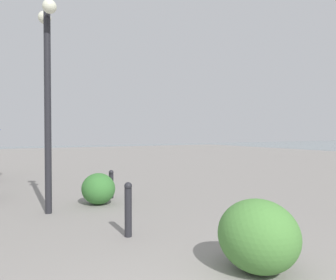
{
  "coord_description": "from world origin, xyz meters",
  "views": [
    {
      "loc": [
        -1.76,
        1.53,
        1.72
      ],
      "look_at": [
        8.78,
        -4.2,
        1.44
      ],
      "focal_mm": 34.34,
      "sensor_mm": 36.0,
      "label": 1
    }
  ],
  "objects": [
    {
      "name": "bollard_mid",
      "position": [
        6.31,
        -1.16,
        0.39
      ],
      "size": [
        0.13,
        0.13,
        0.74
      ],
      "color": "#232328",
      "rests_on": "ground"
    },
    {
      "name": "lamppost",
      "position": [
        5.42,
        0.52,
        2.88
      ],
      "size": [
        0.98,
        0.28,
        4.38
      ],
      "color": "#232328",
      "rests_on": "ground"
    },
    {
      "name": "shrub_low",
      "position": [
        5.76,
        -0.66,
        0.37
      ],
      "size": [
        0.88,
        0.79,
        0.74
      ],
      "color": "#387533",
      "rests_on": "ground"
    },
    {
      "name": "bollard_near",
      "position": [
        3.18,
        -0.4,
        0.47
      ],
      "size": [
        0.13,
        0.13,
        0.9
      ],
      "color": "#232328",
      "rests_on": "ground"
    },
    {
      "name": "shrub_round",
      "position": [
        1.16,
        -1.32,
        0.45
      ],
      "size": [
        1.05,
        0.95,
        0.9
      ],
      "color": "#477F38",
      "rests_on": "ground"
    }
  ]
}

